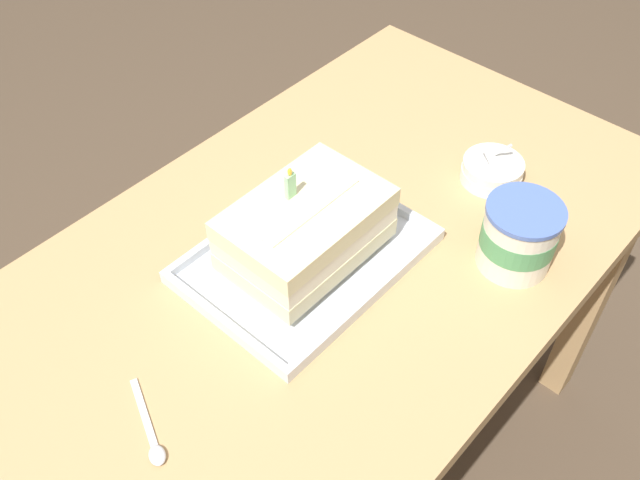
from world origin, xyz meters
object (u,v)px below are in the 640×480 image
Objects in this scene: serving_spoon_near_tray at (153,441)px; ice_cream_tub at (519,236)px; bowl_stack at (492,171)px; foil_tray at (306,257)px; birthday_cake at (306,228)px.

ice_cream_tub is at bearing -17.02° from serving_spoon_near_tray.
bowl_stack is 0.20m from ice_cream_tub.
serving_spoon_near_tray is at bearing -169.56° from foil_tray.
birthday_cake reaches higher than bowl_stack.
bowl_stack is (0.37, -0.12, 0.01)m from foil_tray.
ice_cream_tub is at bearing -48.50° from birthday_cake.
bowl_stack is 0.81× the size of serving_spoon_near_tray.
serving_spoon_near_tray is (-0.37, -0.07, -0.07)m from birthday_cake.
ice_cream_tub is (0.22, -0.25, -0.01)m from birthday_cake.
foil_tray reaches higher than serving_spoon_near_tray.
bowl_stack is (0.37, -0.12, -0.05)m from birthday_cake.
foil_tray is at bearing 131.50° from ice_cream_tub.
foil_tray is 0.39m from bowl_stack.
ice_cream_tub is (0.22, -0.25, 0.05)m from foil_tray.
birthday_cake is 2.28× the size of bowl_stack.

